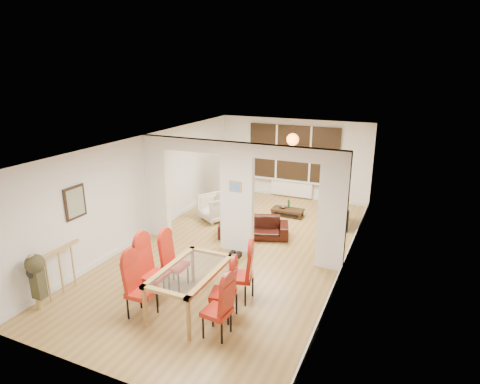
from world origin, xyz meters
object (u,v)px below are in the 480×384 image
Objects in this scene: dining_chair_ra at (217,307)px; dining_chair_lc at (175,262)px; dining_chair_rb at (223,290)px; sofa at (254,227)px; bottle at (289,204)px; bowl at (283,207)px; coffee_table at (287,212)px; dining_chair_rc at (240,273)px; dining_chair_la at (141,288)px; television at (342,215)px; dining_table at (191,289)px; person at (231,177)px; dining_chair_lb at (154,271)px; armchair at (215,208)px.

dining_chair_lc is at bearing 150.84° from dining_chair_ra.
dining_chair_rb is 0.60× the size of sofa.
bottle is 1.28× the size of bowl.
dining_chair_ra is 1.13× the size of coffee_table.
coffee_table is (-0.52, 4.60, -0.45)m from dining_chair_rc.
dining_chair_la is 5.95m from bottle.
dining_chair_rb is at bearing -21.12° from dining_chair_lc.
bowl is (-1.74, 0.12, -0.07)m from television.
dining_table is 6.32× the size of bottle.
sofa is 2.43m from person.
person reaches higher than bowl.
dining_chair_rb reaches higher than dining_chair_ra.
person reaches higher than dining_chair_ra.
television is (2.41, 4.62, -0.23)m from dining_chair_lc.
dining_chair_rb reaches higher than television.
bottle is (-1.59, 0.19, 0.04)m from television.
dining_chair_lb is at bearing 169.20° from dining_chair_ra.
dining_chair_rb is 0.55× the size of person.
coffee_table is (1.78, 1.13, -0.26)m from armchair.
armchair is (-2.27, 4.10, -0.17)m from dining_chair_rb.
person is at bearing 101.42° from dining_chair_lb.
dining_chair_rb is at bearing -28.66° from armchair.
dining_chair_lc is 5.22m from television.
dining_chair_lb is 1.60m from dining_chair_rc.
bowl is (0.01, 5.26, -0.16)m from dining_table.
armchair is 0.89× the size of coffee_table.
dining_chair_la is at bearing -115.54° from sofa.
dining_chair_lb is 1.62m from dining_chair_ra.
coffee_table is (0.94, 5.25, -0.48)m from dining_chair_lb.
armchair is at bearing 103.33° from dining_chair_lb.
dining_chair_lc is 3.71m from armchair.
armchair is at bearing 123.63° from dining_chair_ra.
television is at bearing -6.88° from bottle.
television reaches higher than coffee_table.
dining_chair_lb is 0.56m from dining_chair_lc.
dining_table is at bearing 38.20° from dining_chair_la.
dining_table is at bearing -37.44° from dining_chair_lc.
television is (1.10, 5.14, -0.23)m from dining_chair_rb.
dining_chair_la is at bearing -96.45° from bowl.
dining_chair_la is 5.86m from bowl.
dining_chair_la reaches higher than sofa.
dining_table is 0.93m from dining_chair_ra.
person is at bearing 110.84° from sofa.
dining_chair_la is at bearing -45.85° from armchair.
dining_table is 3.44m from sofa.
sofa is 8.53× the size of bowl.
dining_chair_la reaches higher than bowl.
dining_chair_ra is 5.86m from bottle.
television is at bearing 64.45° from dining_chair_rb.
bottle is (-0.53, 4.70, -0.21)m from dining_chair_rc.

